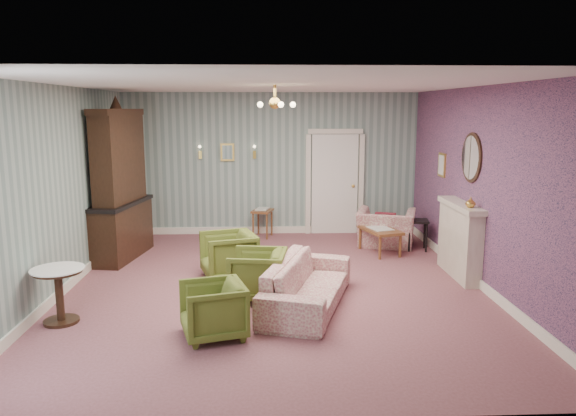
{
  "coord_description": "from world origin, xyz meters",
  "views": [
    {
      "loc": [
        -0.15,
        -7.67,
        2.58
      ],
      "look_at": [
        0.2,
        0.4,
        1.1
      ],
      "focal_mm": 34.01,
      "sensor_mm": 36.0,
      "label": 1
    }
  ],
  "objects_px": {
    "sofa_chintz": "(307,276)",
    "fireplace": "(460,240)",
    "side_table_black": "(417,235)",
    "olive_chair_a": "(213,307)",
    "olive_chair_b": "(258,272)",
    "wingback_chair": "(386,222)",
    "pedestal_table": "(59,295)",
    "coffee_table": "(380,241)",
    "olive_chair_c": "(228,253)",
    "dresser": "(119,180)"
  },
  "relations": [
    {
      "from": "sofa_chintz",
      "to": "fireplace",
      "type": "height_order",
      "value": "fireplace"
    },
    {
      "from": "side_table_black",
      "to": "olive_chair_a",
      "type": "bearing_deg",
      "value": -132.29
    },
    {
      "from": "olive_chair_b",
      "to": "wingback_chair",
      "type": "distance_m",
      "value": 3.71
    },
    {
      "from": "pedestal_table",
      "to": "wingback_chair",
      "type": "bearing_deg",
      "value": 36.72
    },
    {
      "from": "sofa_chintz",
      "to": "coffee_table",
      "type": "distance_m",
      "value": 3.02
    },
    {
      "from": "olive_chair_b",
      "to": "pedestal_table",
      "type": "bearing_deg",
      "value": -64.55
    },
    {
      "from": "side_table_black",
      "to": "wingback_chair",
      "type": "bearing_deg",
      "value": 145.7
    },
    {
      "from": "olive_chair_a",
      "to": "pedestal_table",
      "type": "xyz_separation_m",
      "value": [
        -1.9,
        0.5,
        -0.01
      ]
    },
    {
      "from": "olive_chair_c",
      "to": "dresser",
      "type": "height_order",
      "value": "dresser"
    },
    {
      "from": "side_table_black",
      "to": "olive_chair_c",
      "type": "bearing_deg",
      "value": -155.4
    },
    {
      "from": "fireplace",
      "to": "sofa_chintz",
      "type": "bearing_deg",
      "value": -153.86
    },
    {
      "from": "olive_chair_b",
      "to": "fireplace",
      "type": "height_order",
      "value": "fireplace"
    },
    {
      "from": "olive_chair_a",
      "to": "olive_chair_c",
      "type": "relative_size",
      "value": 0.89
    },
    {
      "from": "olive_chair_b",
      "to": "wingback_chair",
      "type": "xyz_separation_m",
      "value": [
        2.4,
        2.83,
        0.09
      ]
    },
    {
      "from": "olive_chair_a",
      "to": "fireplace",
      "type": "distance_m",
      "value": 4.21
    },
    {
      "from": "olive_chair_b",
      "to": "olive_chair_c",
      "type": "bearing_deg",
      "value": -146.2
    },
    {
      "from": "olive_chair_a",
      "to": "side_table_black",
      "type": "xyz_separation_m",
      "value": [
        3.4,
        3.74,
        -0.07
      ]
    },
    {
      "from": "olive_chair_c",
      "to": "fireplace",
      "type": "xyz_separation_m",
      "value": [
        3.57,
        -0.04,
        0.18
      ]
    },
    {
      "from": "wingback_chair",
      "to": "pedestal_table",
      "type": "xyz_separation_m",
      "value": [
        -4.8,
        -3.58,
        -0.12
      ]
    },
    {
      "from": "olive_chair_a",
      "to": "coffee_table",
      "type": "distance_m",
      "value": 4.45
    },
    {
      "from": "wingback_chair",
      "to": "pedestal_table",
      "type": "bearing_deg",
      "value": 54.04
    },
    {
      "from": "sofa_chintz",
      "to": "wingback_chair",
      "type": "xyz_separation_m",
      "value": [
        1.74,
        3.13,
        0.05
      ]
    },
    {
      "from": "olive_chair_b",
      "to": "coffee_table",
      "type": "xyz_separation_m",
      "value": [
        2.17,
        2.31,
        -0.15
      ]
    },
    {
      "from": "side_table_black",
      "to": "pedestal_table",
      "type": "xyz_separation_m",
      "value": [
        -5.3,
        -3.24,
        0.06
      ]
    },
    {
      "from": "olive_chair_b",
      "to": "sofa_chintz",
      "type": "relative_size",
      "value": 0.35
    },
    {
      "from": "dresser",
      "to": "coffee_table",
      "type": "relative_size",
      "value": 3.04
    },
    {
      "from": "olive_chair_a",
      "to": "wingback_chair",
      "type": "height_order",
      "value": "wingback_chair"
    },
    {
      "from": "sofa_chintz",
      "to": "pedestal_table",
      "type": "distance_m",
      "value": 3.09
    },
    {
      "from": "olive_chair_c",
      "to": "fireplace",
      "type": "height_order",
      "value": "fireplace"
    },
    {
      "from": "olive_chair_a",
      "to": "wingback_chair",
      "type": "distance_m",
      "value": 5.01
    },
    {
      "from": "olive_chair_b",
      "to": "dresser",
      "type": "relative_size",
      "value": 0.28
    },
    {
      "from": "dresser",
      "to": "olive_chair_a",
      "type": "bearing_deg",
      "value": -51.81
    },
    {
      "from": "fireplace",
      "to": "pedestal_table",
      "type": "distance_m",
      "value": 5.76
    },
    {
      "from": "wingback_chair",
      "to": "olive_chair_a",
      "type": "bearing_deg",
      "value": 71.95
    },
    {
      "from": "coffee_table",
      "to": "side_table_black",
      "type": "relative_size",
      "value": 1.58
    },
    {
      "from": "olive_chair_c",
      "to": "pedestal_table",
      "type": "height_order",
      "value": "olive_chair_c"
    },
    {
      "from": "sofa_chintz",
      "to": "pedestal_table",
      "type": "height_order",
      "value": "sofa_chintz"
    },
    {
      "from": "olive_chair_a",
      "to": "wingback_chair",
      "type": "bearing_deg",
      "value": 128.86
    },
    {
      "from": "sofa_chintz",
      "to": "side_table_black",
      "type": "bearing_deg",
      "value": -21.59
    },
    {
      "from": "pedestal_table",
      "to": "coffee_table",
      "type": "bearing_deg",
      "value": 33.79
    },
    {
      "from": "olive_chair_c",
      "to": "olive_chair_a",
      "type": "bearing_deg",
      "value": -17.87
    },
    {
      "from": "coffee_table",
      "to": "pedestal_table",
      "type": "distance_m",
      "value": 5.5
    },
    {
      "from": "olive_chair_a",
      "to": "coffee_table",
      "type": "xyz_separation_m",
      "value": [
        2.67,
        3.56,
        -0.12
      ]
    },
    {
      "from": "olive_chair_b",
      "to": "dresser",
      "type": "height_order",
      "value": "dresser"
    },
    {
      "from": "olive_chair_b",
      "to": "side_table_black",
      "type": "height_order",
      "value": "olive_chair_b"
    },
    {
      "from": "fireplace",
      "to": "pedestal_table",
      "type": "height_order",
      "value": "fireplace"
    },
    {
      "from": "olive_chair_b",
      "to": "fireplace",
      "type": "xyz_separation_m",
      "value": [
        3.12,
        0.9,
        0.2
      ]
    },
    {
      "from": "fireplace",
      "to": "coffee_table",
      "type": "height_order",
      "value": "fireplace"
    },
    {
      "from": "olive_chair_b",
      "to": "dresser",
      "type": "xyz_separation_m",
      "value": [
        -2.39,
        2.22,
        0.99
      ]
    },
    {
      "from": "olive_chair_c",
      "to": "wingback_chair",
      "type": "xyz_separation_m",
      "value": [
        2.86,
        1.88,
        0.07
      ]
    }
  ]
}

